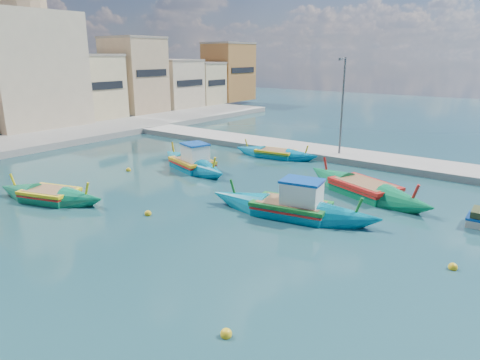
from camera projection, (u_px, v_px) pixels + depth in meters
ground at (298, 258)px, 17.89m from camera, size 160.00×160.00×0.00m
east_quay at (417, 166)px, 31.69m from camera, size 4.00×70.00×0.50m
church_block at (21, 53)px, 46.13m from camera, size 10.00×10.00×19.10m
quay_street_lamp at (342, 106)px, 33.54m from camera, size 1.18×0.16×8.00m
luzzu_turquoise_cabin at (292, 209)px, 22.49m from camera, size 3.71×9.93×3.12m
luzzu_blue_cabin at (193, 164)px, 31.69m from camera, size 4.76×8.94×3.09m
luzzu_cyan_mid at (275, 154)px, 35.41m from camera, size 2.77×7.77×2.25m
luzzu_green at (50, 196)px, 24.83m from camera, size 4.04×7.74×2.37m
luzzu_blue_south at (364, 190)px, 25.85m from camera, size 5.86×9.99×2.85m
mooring_buoys at (202, 222)px, 21.49m from camera, size 21.96×22.56×0.36m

